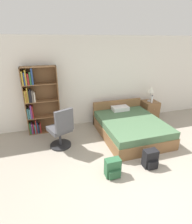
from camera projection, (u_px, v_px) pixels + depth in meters
The scene contains 10 objects.
ground_plane at pixel (156, 199), 2.94m from camera, with size 14.00×14.00×0.00m, color #A39989.
wall_back at pixel (98, 82), 5.29m from camera, with size 9.00×0.06×2.60m.
bookshelf at pixel (37, 101), 4.73m from camera, with size 0.90×0.28×1.86m.
bed at pixel (130, 127), 4.84m from camera, with size 1.58×1.96×0.73m.
office_chair at pixel (61, 130), 4.16m from camera, with size 0.64×0.69×1.06m.
nightstand at pixel (150, 110), 5.82m from camera, with size 0.47×0.50×0.61m.
table_lamp at pixel (151, 90), 5.58m from camera, with size 0.23×0.23×0.48m.
water_bottle at pixel (152, 99), 5.54m from camera, with size 0.06×0.06×0.25m.
backpack_black at pixel (150, 159), 3.63m from camera, with size 0.29×0.24×0.39m.
backpack_green at pixel (113, 168), 3.38m from camera, with size 0.30×0.23×0.37m.
Camera 1 is at (-1.59, -1.76, 2.48)m, focal length 28.00 mm.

